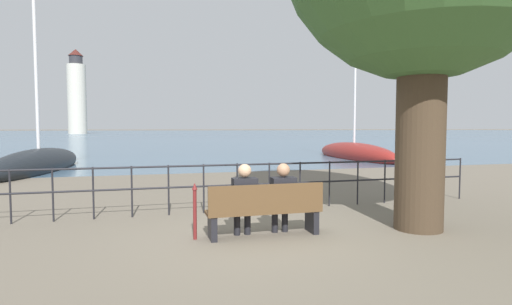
% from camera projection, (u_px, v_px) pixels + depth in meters
% --- Properties ---
extents(ground_plane, '(1000.00, 1000.00, 0.00)m').
position_uv_depth(ground_plane, '(264.00, 236.00, 6.75)').
color(ground_plane, '#706656').
extents(harbor_water, '(600.00, 300.00, 0.01)m').
position_uv_depth(harbor_water, '(152.00, 132.00, 160.46)').
color(harbor_water, slate).
rests_on(harbor_water, ground_plane).
extents(park_bench, '(1.95, 0.45, 0.90)m').
position_uv_depth(park_bench, '(265.00, 211.00, 6.66)').
color(park_bench, brown).
rests_on(park_bench, ground_plane).
extents(seated_person_left, '(0.40, 0.35, 1.23)m').
position_uv_depth(seated_person_left, '(244.00, 197.00, 6.63)').
color(seated_person_left, black).
rests_on(seated_person_left, ground_plane).
extents(seated_person_right, '(0.41, 0.35, 1.22)m').
position_uv_depth(seated_person_right, '(283.00, 195.00, 6.81)').
color(seated_person_right, black).
rests_on(seated_person_right, ground_plane).
extents(promenade_railing, '(11.75, 0.04, 1.05)m').
position_uv_depth(promenade_railing, '(237.00, 180.00, 8.68)').
color(promenade_railing, black).
rests_on(promenade_railing, ground_plane).
extents(closed_umbrella, '(0.09, 0.09, 0.93)m').
position_uv_depth(closed_umbrella, '(195.00, 208.00, 6.49)').
color(closed_umbrella, maroon).
rests_on(closed_umbrella, ground_plane).
extents(sailboat_1, '(2.78, 8.71, 8.27)m').
position_uv_depth(sailboat_1, '(39.00, 164.00, 16.94)').
color(sailboat_1, black).
rests_on(sailboat_1, ground_plane).
extents(sailboat_2, '(2.07, 8.97, 9.82)m').
position_uv_depth(sailboat_2, '(354.00, 153.00, 23.81)').
color(sailboat_2, maroon).
rests_on(sailboat_2, ground_plane).
extents(harbor_lighthouse, '(5.41, 5.41, 25.61)m').
position_uv_depth(harbor_lighthouse, '(77.00, 95.00, 121.13)').
color(harbor_lighthouse, beige).
rests_on(harbor_lighthouse, ground_plane).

